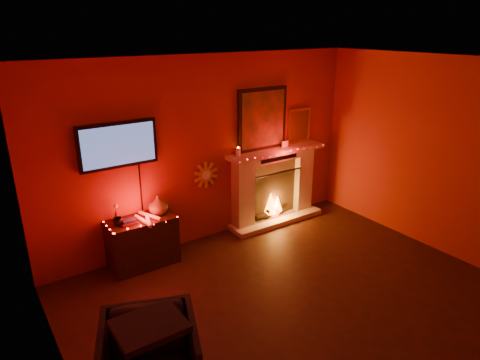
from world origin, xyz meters
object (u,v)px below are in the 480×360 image
object	(u,v)px
fireplace	(274,179)
console_table	(143,239)
tv	(118,145)
sunburst_clock	(206,175)

from	to	relation	value
fireplace	console_table	world-z (taller)	fireplace
tv	sunburst_clock	distance (m)	1.41
fireplace	tv	distance (m)	2.61
tv	fireplace	bearing A→B (deg)	-1.50
sunburst_clock	fireplace	bearing A→B (deg)	-4.37
console_table	fireplace	bearing A→B (deg)	3.21
console_table	sunburst_clock	bearing A→B (deg)	11.30
sunburst_clock	tv	bearing A→B (deg)	-178.76
fireplace	tv	bearing A→B (deg)	178.50
sunburst_clock	console_table	distance (m)	1.28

